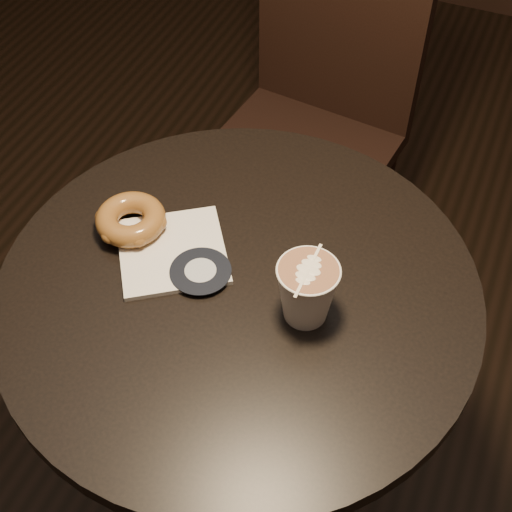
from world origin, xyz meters
name	(u,v)px	position (x,y,z in m)	size (l,w,h in m)	color
cafe_table	(241,359)	(0.00, 0.00, 0.55)	(0.70, 0.70, 0.75)	black
chair	(319,95)	(-0.12, 0.72, 0.56)	(0.44, 0.44, 1.00)	black
pastry_bag	(172,251)	(-0.11, 0.01, 0.75)	(0.15, 0.15, 0.01)	white
doughnut	(131,219)	(-0.19, 0.03, 0.78)	(0.11, 0.11, 0.03)	brown
latte_cup	(307,292)	(0.11, -0.01, 0.80)	(0.09, 0.09, 0.10)	white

